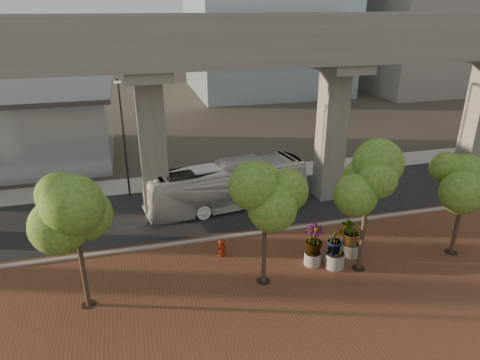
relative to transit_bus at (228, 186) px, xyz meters
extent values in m
plane|color=#363027|center=(1.26, -2.17, -1.56)|extent=(160.00, 160.00, 0.00)
cube|color=brown|center=(1.26, -10.17, -1.53)|extent=(70.00, 13.00, 0.06)
cube|color=black|center=(1.26, -0.17, -1.54)|extent=(90.00, 8.00, 0.04)
cube|color=#A29F96|center=(1.26, -4.17, -1.48)|extent=(70.00, 0.25, 0.16)
cube|color=#A29F96|center=(1.26, 5.33, -1.53)|extent=(90.00, 3.00, 0.06)
cube|color=gray|center=(1.26, -1.77, 8.94)|extent=(72.00, 2.40, 1.80)
cube|color=gray|center=(1.26, 1.43, 8.94)|extent=(72.00, 2.40, 1.80)
cube|color=gray|center=(1.26, -2.87, 10.34)|extent=(72.00, 0.12, 1.00)
cube|color=gray|center=(1.26, 2.53, 10.34)|extent=(72.00, 0.12, 1.00)
cube|color=gray|center=(39.26, 33.83, 10.44)|extent=(18.00, 16.00, 24.00)
imported|color=silver|center=(0.00, 0.00, 0.00)|extent=(11.48, 4.46, 3.12)
cylinder|color=maroon|center=(-1.73, -5.94, -1.45)|extent=(0.47, 0.47, 0.10)
cylinder|color=maroon|center=(-1.73, -5.94, -1.07)|extent=(0.31, 0.31, 0.75)
sphere|color=maroon|center=(-1.73, -5.94, -0.70)|extent=(0.36, 0.36, 0.36)
cylinder|color=maroon|center=(-1.73, -5.94, -0.53)|extent=(0.10, 0.10, 0.13)
cylinder|color=maroon|center=(-1.73, -5.94, -1.01)|extent=(0.52, 0.21, 0.21)
cylinder|color=gray|center=(5.11, -7.77, -1.13)|extent=(0.97, 0.97, 0.75)
imported|color=#375D18|center=(5.11, -7.77, 0.05)|extent=(2.14, 2.14, 1.61)
cylinder|color=#9C978D|center=(2.76, -8.03, -1.15)|extent=(0.89, 0.89, 0.69)
imported|color=#375D18|center=(2.76, -8.03, 0.01)|extent=(2.18, 2.18, 1.64)
cylinder|color=#A8A698|center=(3.79, -8.53, -1.10)|extent=(1.03, 1.03, 0.80)
imported|color=#375D18|center=(3.79, -8.53, 0.16)|extent=(2.28, 2.28, 1.71)
cylinder|color=#4E3C2D|center=(-8.60, -8.51, 0.33)|extent=(0.22, 0.22, 3.67)
cylinder|color=black|center=(-8.60, -8.51, -1.50)|extent=(0.70, 0.70, 0.01)
cylinder|color=#4E3C2D|center=(-0.24, -8.85, 0.40)|extent=(0.22, 0.22, 3.81)
cylinder|color=black|center=(-0.24, -8.85, -1.50)|extent=(0.70, 0.70, 0.01)
cylinder|color=#4E3C2D|center=(4.94, -9.03, 0.40)|extent=(0.22, 0.22, 3.81)
cylinder|color=black|center=(4.94, -9.03, -1.50)|extent=(0.70, 0.70, 0.01)
cylinder|color=#4E3C2D|center=(10.74, -8.94, 0.00)|extent=(0.22, 0.22, 3.00)
cylinder|color=black|center=(10.74, -8.94, -1.50)|extent=(0.70, 0.70, 0.01)
cylinder|color=#2C2B30|center=(-6.48, 3.50, 2.69)|extent=(0.15, 0.15, 8.43)
cube|color=#2C2B30|center=(-6.48, 2.98, 6.91)|extent=(0.16, 1.05, 0.16)
cube|color=silver|center=(-6.48, 2.45, 6.80)|extent=(0.42, 0.21, 0.13)
cylinder|color=#2D2D32|center=(9.13, 3.33, 2.83)|extent=(0.15, 0.15, 8.71)
cube|color=#2D2D32|center=(9.13, 2.78, 7.19)|extent=(0.16, 1.09, 0.16)
cube|color=silver|center=(9.13, 2.24, 7.08)|extent=(0.44, 0.22, 0.13)
camera|label=1|loc=(-5.89, -25.80, 11.44)|focal=32.00mm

